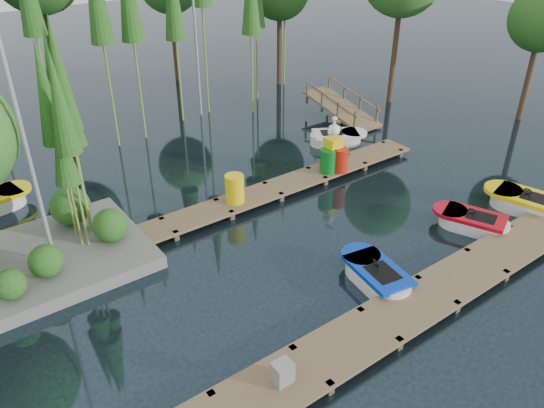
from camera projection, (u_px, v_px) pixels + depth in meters
ground_plane at (269, 247)px, 15.95m from camera, size 90.00×90.00×0.00m
near_dock at (379, 325)px, 12.70m from camera, size 18.00×1.50×0.50m
far_dock at (249, 198)px, 18.08m from camera, size 15.00×1.20×0.50m
lamp_island at (22, 131)px, 12.71m from camera, size 0.30×0.30×7.25m
lamp_rear at (195, 24)px, 23.51m from camera, size 0.30×0.30×7.25m
ramp at (341, 108)px, 24.80m from camera, size 1.50×3.94×1.49m
boat_blue at (376, 276)px, 14.35m from camera, size 1.48×2.60×0.82m
boat_red at (472, 222)px, 16.74m from camera, size 1.91×2.62×0.80m
boat_yellow_near at (527, 204)px, 17.66m from camera, size 1.89×2.98×0.93m
boat_white_far at (336, 138)px, 22.53m from camera, size 2.66×2.16×1.15m
utility_cabinet at (282, 372)px, 11.03m from camera, size 0.42×0.35×0.51m
yellow_barrel at (235, 189)px, 17.52m from camera, size 0.64×0.64×0.96m
drum_cluster at (334, 154)px, 19.55m from camera, size 1.20×1.10×2.07m
seagull_post at (334, 153)px, 19.74m from camera, size 0.54×0.29×0.86m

